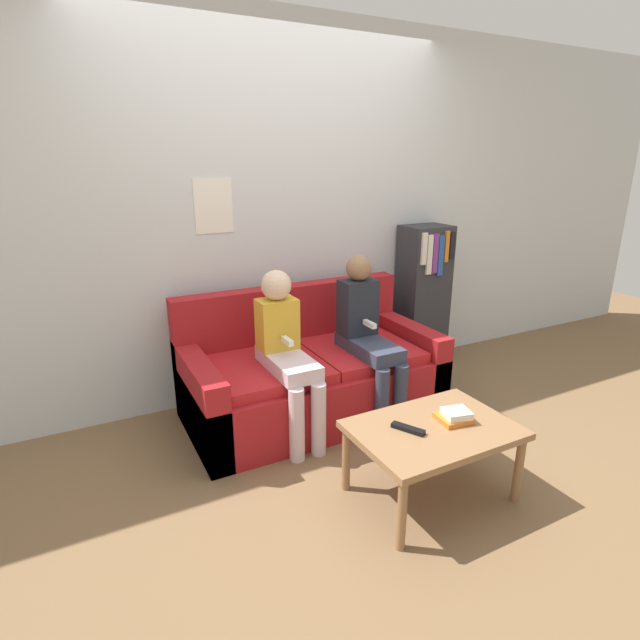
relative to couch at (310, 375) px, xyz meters
name	(u,v)px	position (x,y,z in m)	size (l,w,h in m)	color
ground_plane	(351,449)	(0.00, -0.54, -0.27)	(10.00, 10.00, 0.00)	brown
wall_back	(277,214)	(0.00, 0.51, 1.03)	(8.00, 0.06, 2.60)	silver
couch	(310,375)	(0.00, 0.00, 0.00)	(1.67, 0.84, 0.83)	maroon
coffee_table	(433,435)	(0.14, -1.09, 0.08)	(0.80, 0.56, 0.40)	#8E6642
person_left	(286,347)	(-0.26, -0.20, 0.32)	(0.24, 0.57, 1.04)	silver
person_right	(367,331)	(0.32, -0.20, 0.32)	(0.24, 0.57, 1.08)	#33384C
tv_remote	(408,429)	(0.01, -1.07, 0.14)	(0.12, 0.17, 0.02)	black
book_stack	(455,416)	(0.28, -1.10, 0.15)	(0.17, 0.16, 0.06)	orange
bookshelf	(422,297)	(1.19, 0.32, 0.32)	(0.37, 0.30, 1.17)	#2D2D33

